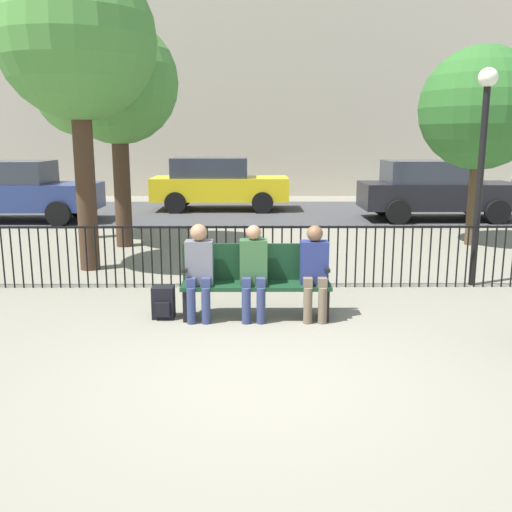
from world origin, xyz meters
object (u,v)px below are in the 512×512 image
Objects in this scene: tree_3 at (80,95)px; parked_car_0 at (217,183)px; parked_car_1 at (16,190)px; park_bench at (256,278)px; tree_0 at (117,84)px; tree_2 at (481,109)px; tree_1 at (77,42)px; seated_person_1 at (254,268)px; backpack at (163,303)px; seated_person_0 at (199,267)px; seated_person_2 at (314,268)px; parked_car_2 at (435,189)px; lamp_post at (483,142)px.

tree_3 is 6.17m from parked_car_0.
park_bench is at bearing -52.79° from parked_car_1.
tree_2 is (7.33, 0.12, -0.47)m from tree_0.
tree_1 reaches higher than parked_car_0.
seated_person_1 reaches higher than backpack.
park_bench is at bearing 10.46° from seated_person_0.
seated_person_2 is 5.49m from tree_1.
tree_2 is at bearing 16.78° from tree_1.
tree_2 is (5.31, 5.05, 2.13)m from seated_person_0.
tree_2 reaches higher than parked_car_0.
tree_1 is at bearing -58.36° from parked_car_1.
tree_1 is 10.27m from parked_car_2.
tree_1 is (-2.15, 2.80, 3.07)m from seated_person_0.
tree_3 is (-4.49, 5.91, 2.48)m from seated_person_2.
seated_person_1 is at bearing -2.86° from backpack.
parked_car_0 reaches higher than seated_person_1.
tree_1 is at bearing -163.22° from tree_2.
parked_car_1 is (-9.79, 6.91, -1.33)m from lamp_post.
tree_1 is at bearing 141.97° from seated_person_2.
lamp_post is at bearing 24.78° from park_bench.
seated_person_1 is 0.28× the size of parked_car_0.
tree_2 is at bearing 47.43° from seated_person_1.
lamp_post is at bearing 26.38° from seated_person_1.
backpack is (-1.17, -0.07, -0.30)m from park_bench.
seated_person_2 is at bearing -0.04° from seated_person_0.
tree_0 is (-2.69, 4.93, 2.61)m from seated_person_1.
park_bench is 0.74m from seated_person_0.
tree_0 reaches higher than parked_car_1.
seated_person_0 is at bearing -52.43° from tree_1.
parked_car_0 reaches higher than seated_person_2.
seated_person_0 is 11.00m from parked_car_0.
lamp_post reaches higher than seated_person_2.
park_bench is 7.39m from tree_3.
parked_car_2 is (8.75, 2.86, -2.30)m from tree_3.
tree_0 is at bearing -153.53° from parked_car_2.
backpack is 0.10× the size of parked_car_2.
lamp_post reaches higher than parked_car_2.
tree_2 is at bearing -17.80° from parked_car_1.
park_bench is at bearing -155.22° from lamp_post.
tree_2 is (3.88, 5.05, 2.14)m from seated_person_2.
parked_car_0 is 1.00× the size of parked_car_2.
lamp_post is at bearing -64.23° from parked_car_0.
parked_car_1 is at bearing 135.32° from tree_0.
backpack is 0.13× the size of lamp_post.
parked_car_0 is (-1.85, 10.99, 0.18)m from seated_person_2.
backpack is 0.10× the size of tree_3.
tree_1 is 1.57× the size of lamp_post.
parked_car_1 is at bearing 144.78° from lamp_post.
parked_car_0 is 1.00× the size of parked_car_1.
tree_2 is 8.43m from tree_3.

